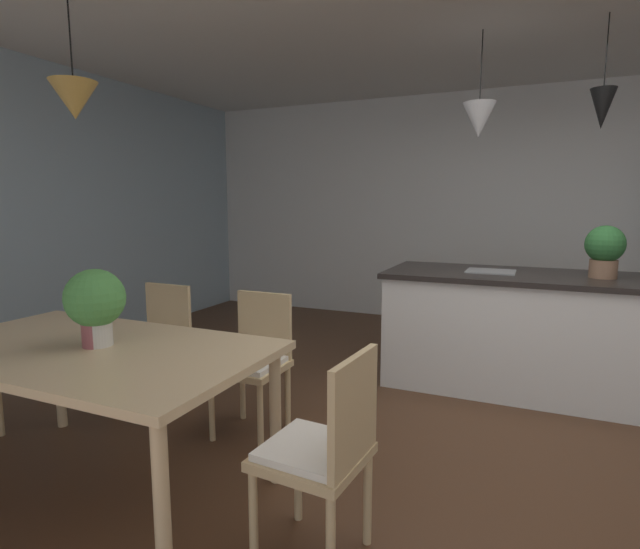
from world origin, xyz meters
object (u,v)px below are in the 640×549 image
Objects in this scene: kitchen_island at (524,330)px; potted_plant_on_island at (605,249)px; dining_table at (92,360)px; potted_plant_on_table at (95,301)px; chair_kitchen_end at (323,449)px; chair_far_right at (254,358)px; vase_on_dining_table at (96,331)px; chair_far_left at (156,344)px.

potted_plant_on_island is (0.49, 0.00, 0.65)m from kitchen_island.
potted_plant_on_island is (2.40, 2.34, 0.44)m from dining_table.
chair_kitchen_end is at bearing -1.26° from potted_plant_on_table.
vase_on_dining_table reaches higher than chair_far_right.
chair_far_left is (-1.63, 0.87, 0.00)m from chair_kitchen_end.
potted_plant_on_island is at bearing 44.24° from dining_table.
dining_table is at bearing -135.76° from potted_plant_on_island.
chair_far_right is at bearing 134.23° from chair_kitchen_end.
kitchen_island is (0.67, 2.34, -0.01)m from chair_kitchen_end.
kitchen_island is 5.57× the size of potted_plant_on_island.
kitchen_island reaches higher than chair_far_left.
kitchen_island is at bearing 50.90° from vase_on_dining_table.
chair_kitchen_end is 1.31m from potted_plant_on_table.
kitchen_island is at bearing 74.03° from chair_kitchen_end.
chair_kitchen_end reaches higher than dining_table.
dining_table is at bearing -141.16° from vase_on_dining_table.
vase_on_dining_table is (-2.38, -2.32, -0.30)m from potted_plant_on_island.
potted_plant_on_island reaches higher than dining_table.
kitchen_island is at bearing 50.86° from potted_plant_on_table.
chair_far_right is at bearing 66.55° from vase_on_dining_table.
chair_far_right is (0.39, 0.87, -0.20)m from dining_table.
potted_plant_on_table is (0.41, -0.84, 0.49)m from chair_far_left.
kitchen_island reaches higher than chair_far_right.
dining_table is 3.38m from potted_plant_on_island.
potted_plant_on_table is at bearing 78.21° from vase_on_dining_table.
vase_on_dining_table is at bearing -135.71° from potted_plant_on_island.
vase_on_dining_table is (-1.21, 0.02, 0.34)m from chair_kitchen_end.
chair_far_left is at bearing 114.21° from dining_table.
potted_plant_on_table is at bearing -113.50° from chair_far_right.
potted_plant_on_table is (-2.38, -2.32, -0.15)m from potted_plant_on_island.
kitchen_island is 14.37× the size of vase_on_dining_table.
potted_plant_on_table is (-1.88, -2.32, 0.50)m from kitchen_island.
potted_plant_on_island is (2.01, 1.47, 0.64)m from chair_far_right.
vase_on_dining_table is at bearing 178.93° from chair_kitchen_end.
chair_far_right is 2.30× the size of potted_plant_on_table.
dining_table is 2.00× the size of chair_far_left.
chair_far_right is at bearing 0.00° from chair_far_left.
chair_far_left is 5.97× the size of vase_on_dining_table.
chair_kitchen_end is 1.85m from chair_far_left.
vase_on_dining_table reaches higher than dining_table.
potted_plant_on_island reaches higher than vase_on_dining_table.
chair_far_left is 0.42× the size of kitchen_island.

